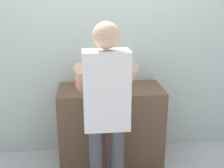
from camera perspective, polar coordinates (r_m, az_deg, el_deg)
back_wall at (r=3.28m, az=-0.86°, el=8.57°), size 4.40×0.08×2.70m
vanity_cabinet at (r=3.24m, az=-0.28°, el=-8.36°), size 1.15×0.54×0.89m
sink_basin at (r=3.04m, az=-0.25°, el=0.00°), size 0.38×0.38×0.11m
faucet at (r=3.25m, az=-0.65°, el=1.63°), size 0.18×0.14×0.18m
toothbrush_cup at (r=3.11m, az=-7.25°, el=0.21°), size 0.07×0.07×0.21m
child_toddler at (r=2.88m, az=0.53°, el=-11.39°), size 0.24×0.24×0.79m
adult_parent at (r=2.38m, az=-1.15°, el=-3.56°), size 0.52×0.55×1.68m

